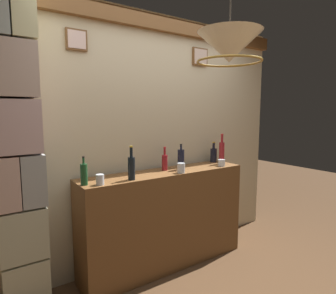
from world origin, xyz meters
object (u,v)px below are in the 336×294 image
liquor_bottle_vermouth (84,174)px  liquor_bottle_amaro (131,167)px  glass_tumbler_rocks (181,168)px  glass_tumbler_shot (100,180)px  glass_tumbler_highball (221,163)px  liquor_bottle_mezcal (222,152)px  liquor_bottle_bourbon (181,159)px  liquor_bottle_rum (214,155)px  liquor_bottle_tequila (165,162)px  pendant_lamp (229,48)px

liquor_bottle_vermouth → liquor_bottle_amaro: liquor_bottle_amaro is taller
glass_tumbler_rocks → glass_tumbler_shot: 0.81m
liquor_bottle_vermouth → glass_tumbler_highball: liquor_bottle_vermouth is taller
liquor_bottle_amaro → glass_tumbler_rocks: size_ratio=3.08×
liquor_bottle_mezcal → liquor_bottle_bourbon: liquor_bottle_mezcal is taller
liquor_bottle_rum → glass_tumbler_shot: bearing=-170.8°
liquor_bottle_tequila → pendant_lamp: pendant_lamp is taller
liquor_bottle_mezcal → liquor_bottle_amaro: size_ratio=1.14×
liquor_bottle_rum → glass_tumbler_rocks: 0.72m
glass_tumbler_rocks → pendant_lamp: size_ratio=0.15×
glass_tumbler_highball → liquor_bottle_rum: bearing=66.8°
pendant_lamp → liquor_bottle_tequila: bearing=86.8°
glass_tumbler_highball → glass_tumbler_shot: bearing=-179.6°
liquor_bottle_vermouth → liquor_bottle_tequila: (0.86, 0.11, -0.00)m
glass_tumbler_rocks → glass_tumbler_highball: (0.57, 0.02, -0.01)m
liquor_bottle_mezcal → liquor_bottle_vermouth: bearing=-178.5°
glass_tumbler_highball → liquor_bottle_vermouth: bearing=177.9°
liquor_bottle_mezcal → glass_tumbler_rocks: size_ratio=3.52×
liquor_bottle_mezcal → liquor_bottle_vermouth: (-1.59, -0.04, -0.04)m
liquor_bottle_bourbon → liquor_bottle_tequila: bearing=157.6°
liquor_bottle_amaro → pendant_lamp: bearing=-60.2°
pendant_lamp → liquor_bottle_amaro: bearing=119.8°
glass_tumbler_shot → pendant_lamp: size_ratio=0.14×
liquor_bottle_mezcal → liquor_bottle_tequila: (-0.73, 0.07, -0.05)m
liquor_bottle_vermouth → pendant_lamp: 1.47m
glass_tumbler_shot → pendant_lamp: 1.41m
liquor_bottle_rum → liquor_bottle_vermouth: bearing=-173.8°
liquor_bottle_tequila → glass_tumbler_shot: (-0.75, -0.18, -0.04)m
liquor_bottle_vermouth → liquor_bottle_amaro: bearing=-8.3°
liquor_bottle_bourbon → glass_tumbler_rocks: size_ratio=2.73×
liquor_bottle_bourbon → liquor_bottle_vermouth: bearing=-177.2°
liquor_bottle_rum → liquor_bottle_bourbon: bearing=-167.8°
liquor_bottle_mezcal → glass_tumbler_highball: liquor_bottle_mezcal is taller
liquor_bottle_bourbon → glass_tumbler_shot: (-0.91, -0.12, -0.06)m
liquor_bottle_tequila → glass_tumbler_highball: bearing=-15.1°
liquor_bottle_amaro → glass_tumbler_rocks: 0.53m
glass_tumbler_rocks → liquor_bottle_vermouth: bearing=175.0°
liquor_bottle_vermouth → glass_tumbler_shot: size_ratio=2.71×
liquor_bottle_bourbon → pendant_lamp: (-0.21, -0.83, 0.93)m
liquor_bottle_vermouth → glass_tumbler_rocks: (0.92, -0.08, -0.04)m
liquor_bottle_bourbon → glass_tumbler_rocks: (-0.10, -0.13, -0.06)m
liquor_bottle_bourbon → glass_tumbler_highball: (0.47, -0.11, -0.07)m
liquor_bottle_mezcal → glass_tumbler_highball: bearing=-135.0°
liquor_bottle_bourbon → pendant_lamp: 1.26m
glass_tumbler_rocks → liquor_bottle_tequila: bearing=107.3°
liquor_bottle_rum → glass_tumbler_rocks: (-0.67, -0.25, -0.04)m
glass_tumbler_shot → liquor_bottle_bourbon: bearing=7.3°
glass_tumbler_shot → pendant_lamp: bearing=-45.4°
liquor_bottle_tequila → glass_tumbler_shot: bearing=-166.5°
liquor_bottle_rum → glass_tumbler_highball: 0.25m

